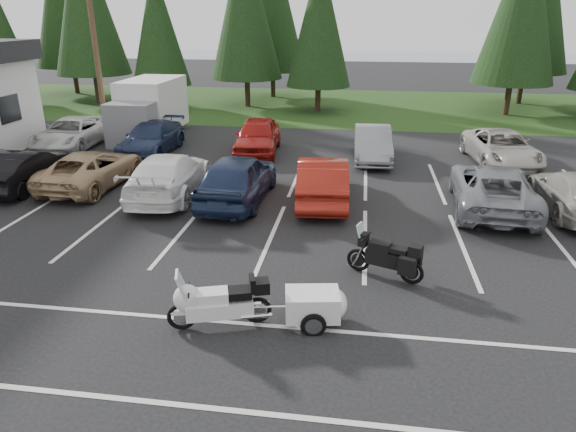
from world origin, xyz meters
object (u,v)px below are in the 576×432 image
Objects in this scene: car_far_2 at (258,136)px; touring_motorcycle at (219,298)px; car_near_3 at (169,175)px; cargo_trailer at (312,308)px; car_near_2 at (92,169)px; car_far_4 at (502,148)px; car_near_5 at (323,180)px; car_near_6 at (493,187)px; car_far_0 at (72,133)px; car_near_1 at (26,169)px; car_far_3 at (373,144)px; car_far_1 at (151,138)px; car_near_4 at (238,178)px; adventure_motorcycle at (385,253)px; car_near_7 at (574,193)px; utility_pole at (95,43)px; box_truck at (146,110)px.

car_far_2 is 1.97× the size of touring_motorcycle.
car_near_3 is 9.39m from cargo_trailer.
cargo_trailer is (9.03, -7.96, -0.30)m from car_near_2.
car_near_5 is at bearing -146.49° from car_far_4.
car_near_5 is 5.58m from car_near_6.
car_near_5 is 0.93× the size of car_far_0.
car_near_1 reaches higher than car_near_2.
car_near_5 is 5.92m from car_far_3.
car_near_2 is 1.00× the size of car_far_1.
car_near_4 reaches higher than touring_motorcycle.
car_near_2 is at bearing 173.00° from adventure_motorcycle.
car_far_0 is 9.02m from car_far_2.
adventure_motorcycle is (-5.24, -11.06, -0.05)m from car_far_4.
car_near_3 reaches higher than car_far_1.
car_near_7 is at bearing -43.34° from car_far_3.
car_far_4 is at bearing -3.02° from car_far_0.
utility_pole is at bearing -64.15° from car_near_2.
car_near_7 is 0.93× the size of car_far_0.
car_near_6 reaches higher than car_far_4.
car_near_4 is 7.62m from car_far_3.
adventure_motorcycle is (10.26, -10.62, -0.04)m from car_far_1.
utility_pole is 1.78× the size of car_far_4.
box_truck is 1.27× the size of car_far_3.
car_near_6 is 1.05× the size of car_far_0.
car_far_4 is 2.34× the size of adventure_motorcycle.
car_near_2 is at bearing -168.06° from car_near_1.
touring_motorcycle is at bearing -54.08° from car_far_0.
car_far_0 is 1.04× the size of car_far_1.
cargo_trailer is at bearing 60.77° from car_near_6.
car_far_3 reaches higher than touring_motorcycle.
car_far_0 is 4.22m from car_far_1.
car_near_5 is at bearing -40.26° from box_truck.
utility_pole is 1.86× the size of car_far_1.
touring_motorcycle is at bearing 112.77° from car_near_3.
car_near_4 reaches higher than car_near_3.
car_far_3 is (-3.85, 5.59, -0.01)m from car_near_6.
car_far_0 is at bearing -29.25° from car_near_5.
cargo_trailer is at bearing 146.82° from car_near_1.
car_far_4 is at bearing -8.23° from box_truck.
car_near_7 is at bearing -24.64° from box_truck.
car_far_3 is 2.04× the size of adventure_motorcycle.
car_far_2 reaches higher than car_far_0.
car_near_1 is 16.53m from car_near_6.
car_near_4 reaches higher than car_far_1.
car_far_0 is at bearing 163.68° from adventure_motorcycle.
car_near_1 is (-1.23, -8.29, -0.74)m from box_truck.
car_far_0 is 18.61m from cargo_trailer.
car_far_4 is (12.60, 5.96, -0.05)m from car_near_3.
car_near_1 is 0.98× the size of car_far_3.
car_near_5 reaches higher than car_far_1.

